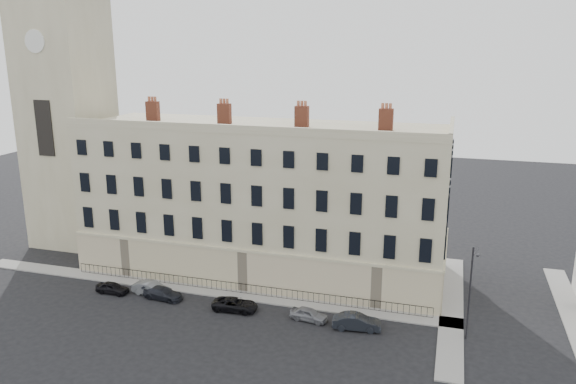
{
  "coord_description": "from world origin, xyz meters",
  "views": [
    {
      "loc": [
        12.13,
        -39.8,
        22.58
      ],
      "look_at": [
        -2.78,
        10.0,
        8.97
      ],
      "focal_mm": 35.0,
      "sensor_mm": 36.0,
      "label": 1
    }
  ],
  "objects_px": {
    "car_f": "(357,322)",
    "streetlamp": "(470,289)",
    "car_d": "(235,304)",
    "car_a": "(112,288)",
    "car_e": "(309,314)",
    "car_c": "(163,293)",
    "car_b": "(152,289)"
  },
  "relations": [
    {
      "from": "car_c",
      "to": "car_e",
      "type": "bearing_deg",
      "value": -85.77
    },
    {
      "from": "streetlamp",
      "to": "car_d",
      "type": "bearing_deg",
      "value": -164.9
    },
    {
      "from": "car_b",
      "to": "car_d",
      "type": "bearing_deg",
      "value": -87.35
    },
    {
      "from": "car_b",
      "to": "car_d",
      "type": "height_order",
      "value": "car_b"
    },
    {
      "from": "car_f",
      "to": "streetlamp",
      "type": "xyz_separation_m",
      "value": [
        8.61,
        0.92,
        3.63
      ]
    },
    {
      "from": "car_c",
      "to": "streetlamp",
      "type": "xyz_separation_m",
      "value": [
        26.64,
        0.36,
        3.73
      ]
    },
    {
      "from": "car_a",
      "to": "car_c",
      "type": "relative_size",
      "value": 0.83
    },
    {
      "from": "car_a",
      "to": "car_e",
      "type": "bearing_deg",
      "value": -88.93
    },
    {
      "from": "car_c",
      "to": "car_f",
      "type": "height_order",
      "value": "car_f"
    },
    {
      "from": "car_c",
      "to": "streetlamp",
      "type": "relative_size",
      "value": 0.49
    },
    {
      "from": "car_d",
      "to": "car_f",
      "type": "relative_size",
      "value": 1.01
    },
    {
      "from": "car_e",
      "to": "car_d",
      "type": "bearing_deg",
      "value": 99.03
    },
    {
      "from": "car_a",
      "to": "car_b",
      "type": "distance_m",
      "value": 3.81
    },
    {
      "from": "car_a",
      "to": "car_e",
      "type": "xyz_separation_m",
      "value": [
        19.06,
        0.08,
        0.02
      ]
    },
    {
      "from": "car_a",
      "to": "streetlamp",
      "type": "xyz_separation_m",
      "value": [
        31.8,
        0.62,
        3.74
      ]
    },
    {
      "from": "car_c",
      "to": "car_b",
      "type": "bearing_deg",
      "value": 76.64
    },
    {
      "from": "car_a",
      "to": "car_d",
      "type": "relative_size",
      "value": 0.79
    },
    {
      "from": "car_c",
      "to": "car_d",
      "type": "height_order",
      "value": "car_d"
    },
    {
      "from": "car_b",
      "to": "car_f",
      "type": "relative_size",
      "value": 0.96
    },
    {
      "from": "car_a",
      "to": "car_b",
      "type": "bearing_deg",
      "value": -78.17
    },
    {
      "from": "car_d",
      "to": "car_f",
      "type": "xyz_separation_m",
      "value": [
        10.82,
        -0.31,
        0.1
      ]
    },
    {
      "from": "car_a",
      "to": "car_f",
      "type": "relative_size",
      "value": 0.8
    },
    {
      "from": "car_d",
      "to": "car_e",
      "type": "height_order",
      "value": "car_d"
    },
    {
      "from": "car_f",
      "to": "car_d",
      "type": "bearing_deg",
      "value": 80.97
    },
    {
      "from": "car_b",
      "to": "car_d",
      "type": "relative_size",
      "value": 0.95
    },
    {
      "from": "car_a",
      "to": "car_b",
      "type": "relative_size",
      "value": 0.83
    },
    {
      "from": "car_b",
      "to": "car_e",
      "type": "xyz_separation_m",
      "value": [
        15.32,
        -0.65,
        -0.07
      ]
    },
    {
      "from": "car_d",
      "to": "car_f",
      "type": "height_order",
      "value": "car_f"
    },
    {
      "from": "car_d",
      "to": "car_b",
      "type": "bearing_deg",
      "value": 82.0
    },
    {
      "from": "car_b",
      "to": "car_f",
      "type": "bearing_deg",
      "value": -85.61
    },
    {
      "from": "car_f",
      "to": "streetlamp",
      "type": "height_order",
      "value": "streetlamp"
    },
    {
      "from": "car_a",
      "to": "car_e",
      "type": "distance_m",
      "value": 19.06
    }
  ]
}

